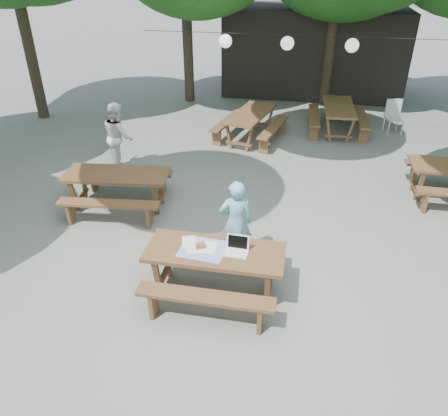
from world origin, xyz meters
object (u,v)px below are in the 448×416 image
Objects in this scene: main_picnic_table at (215,270)px; woman at (236,222)px; picnic_table_nw at (118,190)px; plastic_chair at (393,123)px; second_person at (118,136)px.

woman is at bearing 78.73° from main_picnic_table.
woman is (2.55, -1.27, 0.34)m from picnic_table_nw.
woman is (0.16, 0.83, 0.34)m from main_picnic_table.
picnic_table_nw is 7.98m from plastic_chair.
woman reaches higher than plastic_chair.
main_picnic_table and picnic_table_nw have the same top height.
woman reaches higher than picnic_table_nw.
plastic_chair is (6.60, 3.59, -0.52)m from second_person.
second_person is at bearing -164.56° from plastic_chair.
main_picnic_table is 4.93m from second_person.
main_picnic_table is 0.97× the size of picnic_table_nw.
plastic_chair is (5.92, 5.34, -0.13)m from picnic_table_nw.
picnic_table_nw is 2.30× the size of plastic_chair.
picnic_table_nw is at bearing -151.09° from plastic_chair.
plastic_chair is at bearing -97.06° from second_person.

